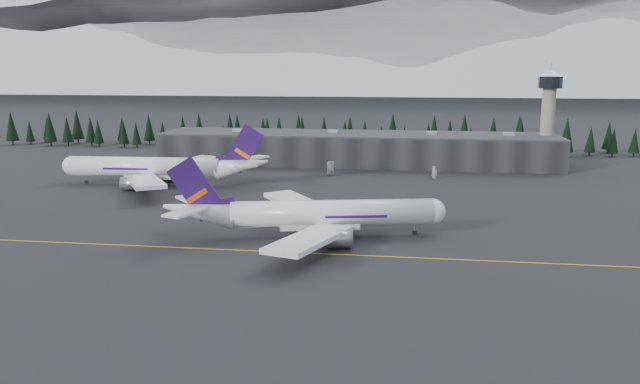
# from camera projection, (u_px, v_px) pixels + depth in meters

# --- Properties ---
(ground) EXTENTS (1400.00, 1400.00, 0.00)m
(ground) POSITION_uv_depth(u_px,v_px,m) (307.00, 250.00, 135.75)
(ground) COLOR black
(ground) RESTS_ON ground
(taxiline) EXTENTS (400.00, 0.40, 0.02)m
(taxiline) POSITION_uv_depth(u_px,v_px,m) (305.00, 253.00, 133.80)
(taxiline) COLOR gold
(taxiline) RESTS_ON ground
(terminal) EXTENTS (160.00, 30.00, 12.60)m
(terminal) POSITION_uv_depth(u_px,v_px,m) (357.00, 148.00, 255.75)
(terminal) COLOR black
(terminal) RESTS_ON ground
(control_tower) EXTENTS (10.00, 10.00, 37.70)m
(control_tower) POSITION_uv_depth(u_px,v_px,m) (548.00, 108.00, 244.66)
(control_tower) COLOR gray
(control_tower) RESTS_ON ground
(treeline) EXTENTS (360.00, 20.00, 15.00)m
(treeline) POSITION_uv_depth(u_px,v_px,m) (364.00, 136.00, 291.40)
(treeline) COLOR black
(treeline) RESTS_ON ground
(mountain_ridge) EXTENTS (4400.00, 900.00, 420.00)m
(mountain_ridge) POSITION_uv_depth(u_px,v_px,m) (400.00, 89.00, 1105.72)
(mountain_ridge) COLOR white
(mountain_ridge) RESTS_ON ground
(jet_main) EXTENTS (65.47, 59.80, 19.51)m
(jet_main) POSITION_uv_depth(u_px,v_px,m) (308.00, 214.00, 145.34)
(jet_main) COLOR white
(jet_main) RESTS_ON ground
(jet_parked) EXTENTS (71.58, 65.99, 21.03)m
(jet_parked) POSITION_uv_depth(u_px,v_px,m) (163.00, 168.00, 209.39)
(jet_parked) COLOR white
(jet_parked) RESTS_ON ground
(gse_vehicle_a) EXTENTS (3.98, 5.75, 1.46)m
(gse_vehicle_a) POSITION_uv_depth(u_px,v_px,m) (330.00, 173.00, 229.56)
(gse_vehicle_a) COLOR silver
(gse_vehicle_a) RESTS_ON ground
(gse_vehicle_b) EXTENTS (4.77, 3.90, 1.53)m
(gse_vehicle_b) POSITION_uv_depth(u_px,v_px,m) (435.00, 176.00, 222.52)
(gse_vehicle_b) COLOR silver
(gse_vehicle_b) RESTS_ON ground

